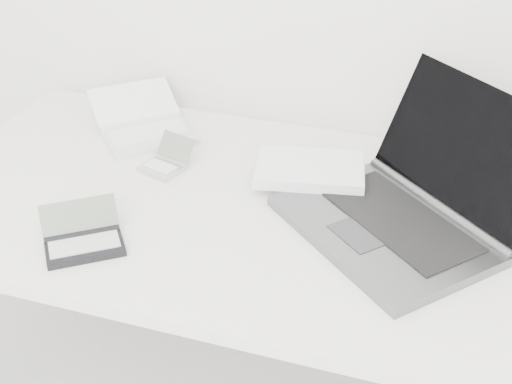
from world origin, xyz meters
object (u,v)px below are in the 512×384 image
(desk, at_px, (274,226))
(palmtop_charcoal, at_px, (83,240))
(laptop_large, at_px, (388,198))
(netbook_open_white, at_px, (145,127))

(desk, distance_m, palmtop_charcoal, 0.42)
(laptop_large, height_order, netbook_open_white, laptop_large)
(desk, height_order, palmtop_charcoal, palmtop_charcoal)
(netbook_open_white, bearing_deg, laptop_large, -58.35)
(laptop_large, bearing_deg, palmtop_charcoal, -110.73)
(laptop_large, relative_size, palmtop_charcoal, 3.36)
(palmtop_charcoal, bearing_deg, desk, 1.65)
(netbook_open_white, xyz_separation_m, palmtop_charcoal, (0.10, -0.49, -0.00))
(netbook_open_white, bearing_deg, desk, -71.25)
(desk, bearing_deg, palmtop_charcoal, -142.01)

